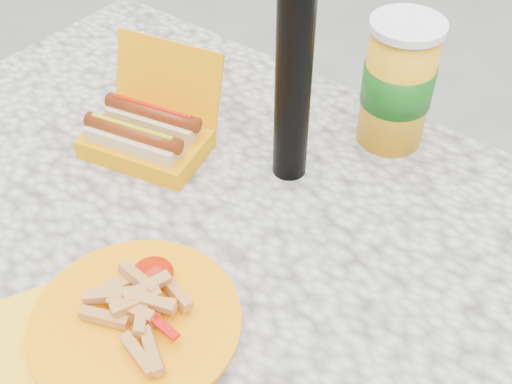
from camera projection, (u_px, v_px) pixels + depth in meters
The scene contains 4 objects.
picnic_table at pixel (224, 281), 0.95m from camera, with size 1.20×0.80×0.75m.
hotdog_box at pixel (147, 133), 0.98m from camera, with size 0.21×0.19×0.14m.
fries_plate at pixel (129, 321), 0.75m from camera, with size 0.32×0.35×0.05m.
soda_cup at pixel (398, 84), 0.95m from camera, with size 0.11×0.11×0.20m.
Camera 1 is at (0.40, -0.44, 1.39)m, focal length 45.00 mm.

